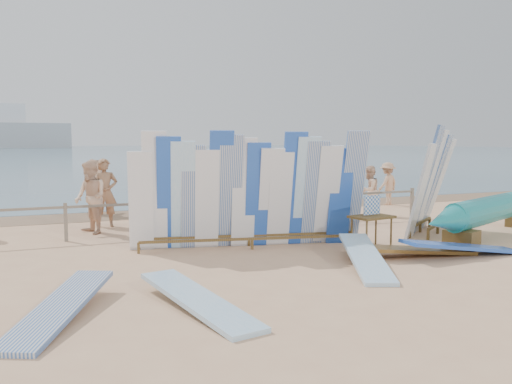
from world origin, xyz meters
name	(u,v)px	position (x,y,z in m)	size (l,w,h in m)	color
ground	(277,252)	(0.00, 0.00, 0.00)	(160.00, 160.00, 0.00)	#DDAA7F
ocean	(43,151)	(0.00, 128.00, 0.00)	(320.00, 240.00, 0.02)	slate
wet_sand_strip	(183,211)	(0.00, 7.20, 0.00)	(40.00, 2.60, 0.01)	#85664B
fence	(228,206)	(0.00, 3.00, 0.63)	(12.08, 0.08, 0.90)	gray
main_surfboard_rack	(251,195)	(-0.35, 0.62, 1.15)	(5.18, 1.77, 2.55)	brown
side_surfboard_rack	(430,185)	(4.52, 0.55, 1.22)	(2.31, 1.92, 2.72)	brown
outrigger_canoe	(495,210)	(5.67, -0.45, 0.65)	(6.83, 3.38, 1.02)	brown
vendor_table	(371,231)	(1.98, -0.56, 0.39)	(0.96, 0.75, 1.16)	brown
flat_board_b	(365,268)	(0.85, -1.96, 0.00)	(0.56, 2.70, 0.07)	#92C7EA
flat_board_c	(411,256)	(2.27, -1.52, 0.00)	(0.56, 2.70, 0.07)	olive
flat_board_d	(462,257)	(3.19, -1.95, 0.00)	(0.56, 2.70, 0.07)	blue
flat_board_a	(198,309)	(-2.72, -3.10, 0.00)	(0.56, 2.70, 0.07)	#92C7EA
flat_board_e	(61,318)	(-4.49, -2.74, 0.00)	(0.56, 2.70, 0.07)	silver
beach_chair_left	(260,214)	(1.34, 3.92, 0.24)	(0.58, 0.60, 0.81)	#B41E13
beach_chair_right	(237,215)	(0.60, 3.84, 0.27)	(0.64, 0.66, 0.92)	#B41E13
stroller	(281,207)	(1.89, 3.68, 0.44)	(0.72, 0.91, 1.10)	#B41E13
beachgoer_7	(254,183)	(2.13, 6.22, 0.94)	(0.69, 0.38, 1.88)	#8C6042
beachgoer_1	(105,193)	(-2.85, 4.84, 0.93)	(0.68, 0.37, 1.86)	#8C6042
beachgoer_extra_0	(387,184)	(7.31, 5.95, 0.78)	(1.00, 0.41, 1.55)	tan
beachgoer_8	(369,191)	(5.03, 3.85, 0.78)	(0.76, 0.36, 1.56)	beige
beachgoer_11	(94,187)	(-2.81, 7.50, 0.88)	(1.63, 0.53, 1.76)	beige
beachgoer_9	(320,185)	(3.96, 5.04, 0.90)	(1.16, 0.48, 1.80)	tan
beachgoer_2	(90,197)	(-3.34, 3.87, 0.92)	(0.89, 0.43, 1.83)	beige
beachgoer_4	(210,192)	(0.11, 4.74, 0.85)	(0.99, 0.43, 1.69)	#8C6042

